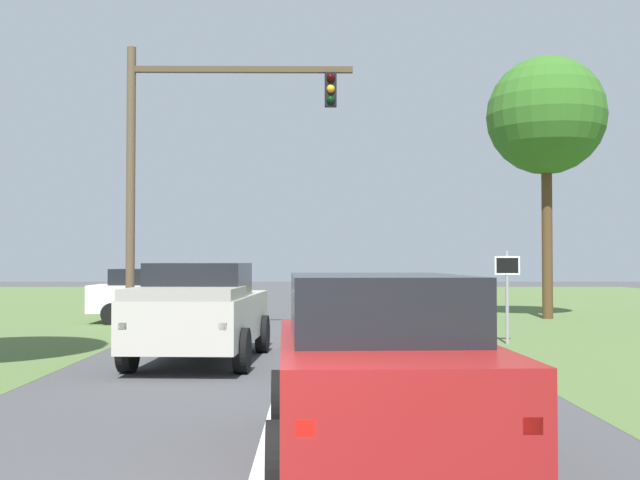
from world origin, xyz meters
TOP-DOWN VIEW (x-y plane):
  - ground_plane at (0.00, 9.52)m, footprint 120.00×120.00m
  - red_suv_near at (1.14, 3.32)m, footprint 2.26×4.59m
  - pickup_truck_lead at (-1.69, 10.81)m, footprint 2.47×5.12m
  - traffic_light at (-2.91, 16.47)m, footprint 6.10×0.40m
  - keep_moving_sign at (5.12, 14.01)m, footprint 0.60×0.09m
  - oak_tree_right at (8.54, 22.05)m, footprint 4.06×4.06m
  - crossing_suv_far at (-4.40, 20.64)m, footprint 4.47×2.27m

SIDE VIEW (x-z plane):
  - ground_plane at x=0.00m, z-range 0.00..0.00m
  - crossing_suv_far at x=-4.40m, z-range 0.05..1.78m
  - red_suv_near at x=1.14m, z-range 0.05..1.89m
  - pickup_truck_lead at x=-1.69m, z-range 0.02..1.96m
  - keep_moving_sign at x=5.12m, z-range 0.32..2.53m
  - traffic_light at x=-2.91m, z-range 1.14..8.89m
  - oak_tree_right at x=8.54m, z-range 2.43..11.45m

